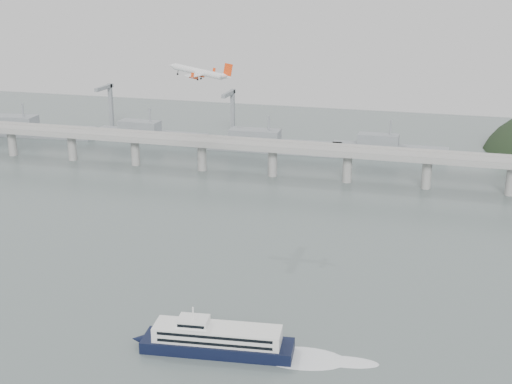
% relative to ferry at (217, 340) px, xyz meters
% --- Properties ---
extents(ground, '(900.00, 900.00, 0.00)m').
position_rel_ferry_xyz_m(ground, '(-7.46, 21.15, -4.58)').
color(ground, '#566362').
rests_on(ground, ground).
extents(bridge, '(800.00, 22.00, 23.90)m').
position_rel_ferry_xyz_m(bridge, '(-8.61, 221.15, 13.07)').
color(bridge, '#989895').
rests_on(bridge, ground).
extents(distant_fleet, '(453.00, 60.90, 40.00)m').
position_rel_ferry_xyz_m(distant_fleet, '(-162.82, 286.23, 1.64)').
color(distant_fleet, gray).
rests_on(distant_fleet, ground).
extents(ferry, '(89.53, 22.95, 16.90)m').
position_rel_ferry_xyz_m(ferry, '(0.00, 0.00, 0.00)').
color(ferry, black).
rests_on(ferry, ground).
extents(airliner, '(34.87, 31.52, 9.24)m').
position_rel_ferry_xyz_m(airliner, '(-50.05, 122.27, 77.14)').
color(airliner, white).
rests_on(airliner, ground).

